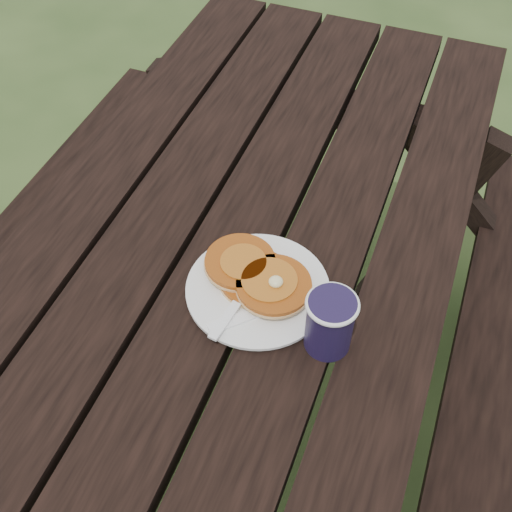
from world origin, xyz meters
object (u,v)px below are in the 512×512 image
(picnic_table, at_px, (220,397))
(plate, at_px, (258,290))
(pancake_stack, at_px, (258,275))
(coffee_cup, at_px, (330,321))

(picnic_table, relative_size, plate, 7.90)
(picnic_table, xyz_separation_m, pancake_stack, (0.07, 0.03, 0.41))
(picnic_table, xyz_separation_m, plate, (0.08, 0.02, 0.39))
(picnic_table, relative_size, coffee_cup, 17.27)
(plate, relative_size, pancake_stack, 1.22)
(picnic_table, height_order, pancake_stack, pancake_stack)
(pancake_stack, bearing_deg, plate, -68.34)
(coffee_cup, bearing_deg, picnic_table, 169.91)
(plate, distance_m, pancake_stack, 0.02)
(picnic_table, distance_m, coffee_cup, 0.49)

